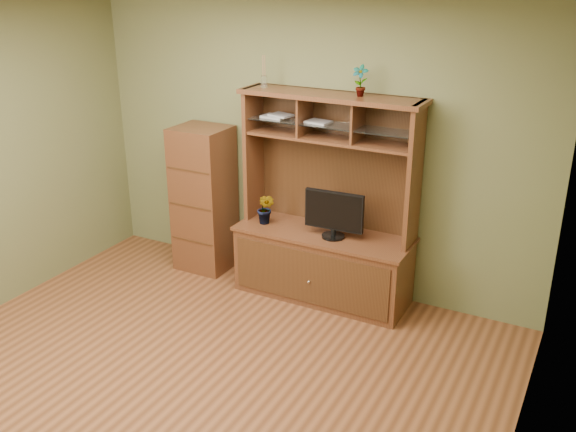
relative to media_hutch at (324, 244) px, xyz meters
The scene contains 8 objects.
room 1.94m from the media_hutch, 99.83° to the right, with size 4.54×4.04×2.74m.
media_hutch is the anchor object (origin of this frame).
monitor 0.38m from the media_hutch, 33.98° to the right, with size 0.54×0.21×0.43m.
orchid_plant 0.64m from the media_hutch, behind, with size 0.16×0.13×0.30m, color #2C521C.
top_plant 1.53m from the media_hutch, 16.52° to the left, with size 0.14×0.09×0.26m, color #426C25.
reed_diffuser 1.63m from the media_hutch, behind, with size 0.06×0.06×0.28m.
magazines 1.20m from the media_hutch, 168.94° to the left, with size 0.67×0.19×0.04m.
side_cabinet 1.36m from the media_hutch, behind, with size 0.52×0.48×1.47m.
Camera 1 is at (2.52, -3.21, 2.94)m, focal length 40.00 mm.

